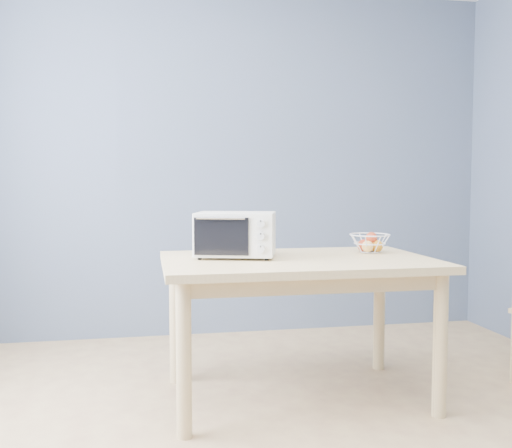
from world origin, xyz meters
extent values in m
cube|color=#4E5A6D|center=(0.00, 2.25, 1.30)|extent=(4.00, 0.01, 2.60)
cube|color=#E3C988|center=(0.15, 0.85, 0.73)|extent=(1.40, 0.90, 0.04)
cylinder|color=#E3C988|center=(-0.47, 0.48, 0.35)|extent=(0.07, 0.07, 0.71)
cylinder|color=#E3C988|center=(0.77, 0.48, 0.35)|extent=(0.07, 0.07, 0.71)
cylinder|color=#E3C988|center=(-0.47, 1.22, 0.35)|extent=(0.07, 0.07, 0.71)
cylinder|color=#E3C988|center=(0.77, 1.22, 0.35)|extent=(0.07, 0.07, 0.71)
cube|color=silver|center=(-0.16, 0.93, 0.88)|extent=(0.47, 0.37, 0.23)
cube|color=black|center=(-0.21, 0.95, 0.87)|extent=(0.32, 0.30, 0.18)
cube|color=black|center=(-0.25, 0.81, 0.87)|extent=(0.27, 0.09, 0.19)
cylinder|color=silver|center=(-0.26, 0.79, 0.97)|extent=(0.24, 0.08, 0.01)
cube|color=silver|center=(-0.06, 0.76, 0.88)|extent=(0.11, 0.04, 0.21)
cylinder|color=black|center=(-0.36, 0.88, 0.76)|extent=(0.02, 0.02, 0.01)
cylinder|color=black|center=(-0.03, 0.78, 0.76)|extent=(0.02, 0.02, 0.01)
cylinder|color=black|center=(-0.30, 1.08, 0.76)|extent=(0.02, 0.02, 0.01)
cylinder|color=black|center=(0.03, 0.98, 0.76)|extent=(0.02, 0.02, 0.01)
cylinder|color=silver|center=(-0.06, 0.75, 0.94)|extent=(0.04, 0.03, 0.04)
cylinder|color=silver|center=(-0.06, 0.75, 0.88)|extent=(0.04, 0.03, 0.04)
cylinder|color=silver|center=(-0.06, 0.75, 0.81)|extent=(0.04, 0.03, 0.04)
torus|color=white|center=(0.61, 1.00, 0.85)|extent=(0.27, 0.27, 0.01)
torus|color=white|center=(0.61, 1.00, 0.80)|extent=(0.21, 0.21, 0.01)
torus|color=white|center=(0.61, 1.00, 0.76)|extent=(0.12, 0.12, 0.01)
sphere|color=red|center=(0.58, 1.01, 0.79)|extent=(0.07, 0.07, 0.07)
sphere|color=#C07816|center=(0.65, 0.98, 0.79)|extent=(0.07, 0.07, 0.07)
sphere|color=#FCC262|center=(0.62, 1.04, 0.79)|extent=(0.07, 0.07, 0.07)
sphere|color=red|center=(0.62, 0.99, 0.84)|extent=(0.07, 0.07, 0.07)
sphere|color=#FCC262|center=(0.59, 0.96, 0.79)|extent=(0.06, 0.06, 0.06)
camera|label=1|loc=(-0.62, -2.02, 1.14)|focal=40.00mm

